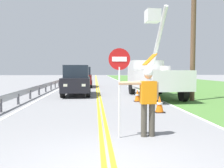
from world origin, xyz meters
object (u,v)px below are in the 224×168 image
(stop_sign_paddle, at_px, (119,72))
(traffic_cone_mid, at_px, (138,96))
(oncoming_suv_nearest, at_px, (77,80))
(flagger_worker, at_px, (148,97))
(traffic_cone_lead, at_px, (160,104))
(utility_pole_near, at_px, (193,25))
(utility_bucket_truck, at_px, (153,75))
(oncoming_suv_second, at_px, (83,77))

(stop_sign_paddle, relative_size, traffic_cone_mid, 3.33)
(oncoming_suv_nearest, bearing_deg, stop_sign_paddle, -79.92)
(flagger_worker, distance_m, traffic_cone_lead, 3.79)
(utility_pole_near, bearing_deg, oncoming_suv_nearest, 153.04)
(stop_sign_paddle, xyz_separation_m, traffic_cone_mid, (1.76, 7.03, -1.37))
(utility_bucket_truck, height_order, traffic_cone_mid, utility_bucket_truck)
(utility_pole_near, xyz_separation_m, traffic_cone_mid, (-3.22, -0.16, -3.98))
(oncoming_suv_second, distance_m, traffic_cone_mid, 12.44)
(utility_bucket_truck, xyz_separation_m, traffic_cone_mid, (-1.43, -2.36, -1.09))
(stop_sign_paddle, relative_size, oncoming_suv_second, 0.50)
(flagger_worker, bearing_deg, oncoming_suv_second, 98.02)
(oncoming_suv_second, bearing_deg, utility_pole_near, -59.63)
(utility_pole_near, height_order, traffic_cone_mid, utility_pole_near)
(oncoming_suv_second, relative_size, traffic_cone_lead, 6.60)
(flagger_worker, height_order, utility_pole_near, utility_pole_near)
(oncoming_suv_nearest, relative_size, oncoming_suv_second, 1.00)
(flagger_worker, bearing_deg, stop_sign_paddle, -174.04)
(stop_sign_paddle, relative_size, utility_bucket_truck, 0.34)
(utility_bucket_truck, xyz_separation_m, oncoming_suv_nearest, (-5.09, 1.30, -0.36))
(oncoming_suv_second, bearing_deg, utility_bucket_truck, -61.91)
(traffic_cone_lead, bearing_deg, stop_sign_paddle, -119.96)
(traffic_cone_mid, bearing_deg, oncoming_suv_second, 107.07)
(utility_pole_near, relative_size, traffic_cone_lead, 11.81)
(traffic_cone_lead, bearing_deg, utility_pole_near, 51.17)
(utility_bucket_truck, height_order, oncoming_suv_second, utility_bucket_truck)
(oncoming_suv_nearest, distance_m, utility_pole_near, 8.37)
(flagger_worker, height_order, oncoming_suv_nearest, oncoming_suv_nearest)
(stop_sign_paddle, bearing_deg, oncoming_suv_nearest, 100.08)
(oncoming_suv_nearest, relative_size, traffic_cone_mid, 6.62)
(traffic_cone_mid, bearing_deg, utility_pole_near, 2.89)
(flagger_worker, xyz_separation_m, oncoming_suv_second, (-2.65, 18.83, 0.01))
(stop_sign_paddle, bearing_deg, utility_pole_near, 55.34)
(traffic_cone_mid, bearing_deg, utility_bucket_truck, 58.69)
(flagger_worker, relative_size, traffic_cone_lead, 2.61)
(oncoming_suv_second, height_order, traffic_cone_mid, oncoming_suv_second)
(flagger_worker, bearing_deg, traffic_cone_mid, 81.87)
(utility_bucket_truck, bearing_deg, flagger_worker, -104.61)
(oncoming_suv_nearest, bearing_deg, utility_bucket_truck, -14.35)
(traffic_cone_lead, height_order, traffic_cone_mid, same)
(oncoming_suv_second, bearing_deg, flagger_worker, -81.98)
(traffic_cone_mid, bearing_deg, stop_sign_paddle, -104.04)
(utility_bucket_truck, relative_size, oncoming_suv_second, 1.50)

